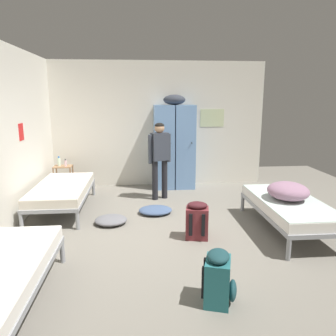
# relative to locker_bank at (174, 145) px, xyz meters

# --- Properties ---
(ground_plane) EXTENTS (9.20, 9.20, 0.00)m
(ground_plane) POSITION_rel_locker_bank_xyz_m (-0.35, -2.59, -0.97)
(ground_plane) COLOR slate
(room_backdrop) EXTENTS (4.87, 5.81, 2.81)m
(room_backdrop) POSITION_rel_locker_bank_xyz_m (-1.65, -1.26, 0.43)
(room_backdrop) COLOR silver
(room_backdrop) RESTS_ON ground_plane
(locker_bank) EXTENTS (0.90, 0.55, 2.07)m
(locker_bank) POSITION_rel_locker_bank_xyz_m (0.00, 0.00, 0.00)
(locker_bank) COLOR #6B93C6
(locker_bank) RESTS_ON ground_plane
(shelf_unit) EXTENTS (0.38, 0.30, 0.57)m
(shelf_unit) POSITION_rel_locker_bank_xyz_m (-2.42, -0.15, -0.62)
(shelf_unit) COLOR #99704C
(shelf_unit) RESTS_ON ground_plane
(bed_right) EXTENTS (0.90, 1.90, 0.49)m
(bed_right) POSITION_rel_locker_bank_xyz_m (1.48, -2.62, -0.59)
(bed_right) COLOR gray
(bed_right) RESTS_ON ground_plane
(bed_left_rear) EXTENTS (0.90, 1.90, 0.49)m
(bed_left_rear) POSITION_rel_locker_bank_xyz_m (-2.17, -1.39, -0.59)
(bed_left_rear) COLOR gray
(bed_left_rear) RESTS_ON ground_plane
(bedding_heap) EXTENTS (0.61, 0.65, 0.26)m
(bedding_heap) POSITION_rel_locker_bank_xyz_m (1.46, -2.59, -0.35)
(bedding_heap) COLOR gray
(bedding_heap) RESTS_ON bed_right
(person_traveler) EXTENTS (0.45, 0.30, 1.53)m
(person_traveler) POSITION_rel_locker_bank_xyz_m (-0.38, -0.84, -0.05)
(person_traveler) COLOR black
(person_traveler) RESTS_ON ground_plane
(water_bottle) EXTENTS (0.07, 0.07, 0.21)m
(water_bottle) POSITION_rel_locker_bank_xyz_m (-2.50, -0.13, -0.31)
(water_bottle) COLOR silver
(water_bottle) RESTS_ON shelf_unit
(lotion_bottle) EXTENTS (0.05, 0.05, 0.16)m
(lotion_bottle) POSITION_rel_locker_bank_xyz_m (-2.35, -0.19, -0.33)
(lotion_bottle) COLOR beige
(lotion_bottle) RESTS_ON shelf_unit
(backpack_teal) EXTENTS (0.39, 0.38, 0.55)m
(backpack_teal) POSITION_rel_locker_bank_xyz_m (-0.02, -4.31, -0.71)
(backpack_teal) COLOR #23666B
(backpack_teal) RESTS_ON ground_plane
(backpack_maroon) EXTENTS (0.36, 0.38, 0.55)m
(backpack_maroon) POSITION_rel_locker_bank_xyz_m (0.04, -2.77, -0.71)
(backpack_maroon) COLOR maroon
(backpack_maroon) RESTS_ON ground_plane
(clothes_pile_denim) EXTENTS (0.59, 0.48, 0.12)m
(clothes_pile_denim) POSITION_rel_locker_bank_xyz_m (-0.51, -1.69, -0.91)
(clothes_pile_denim) COLOR #42567A
(clothes_pile_denim) RESTS_ON ground_plane
(clothes_pile_grey) EXTENTS (0.52, 0.48, 0.12)m
(clothes_pile_grey) POSITION_rel_locker_bank_xyz_m (-1.26, -2.11, -0.91)
(clothes_pile_grey) COLOR slate
(clothes_pile_grey) RESTS_ON ground_plane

